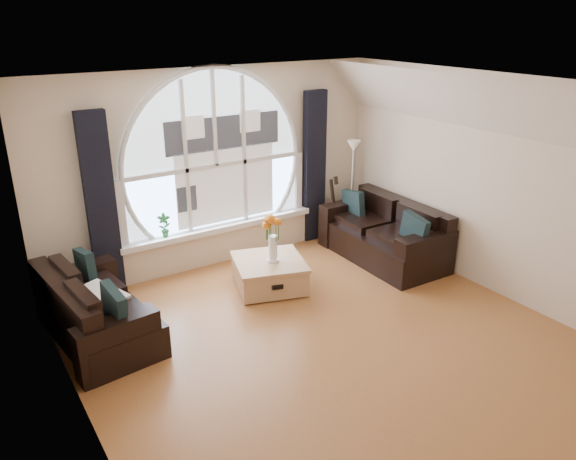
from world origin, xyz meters
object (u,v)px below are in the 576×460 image
(sofa_right, at_px, (383,233))
(vase_flowers, at_px, (273,233))
(coffee_chest, at_px, (269,272))
(guitar, at_px, (331,208))
(sofa_left, at_px, (97,305))
(floor_lamp, at_px, (352,193))
(potted_plant, at_px, (164,225))

(sofa_right, bearing_deg, vase_flowers, 179.76)
(coffee_chest, relative_size, guitar, 0.82)
(coffee_chest, bearing_deg, sofa_right, 14.12)
(sofa_left, height_order, guitar, guitar)
(sofa_left, height_order, floor_lamp, floor_lamp)
(sofa_left, relative_size, floor_lamp, 1.05)
(sofa_right, height_order, coffee_chest, sofa_right)
(sofa_left, bearing_deg, coffee_chest, -6.25)
(sofa_left, distance_m, sofa_right, 4.03)
(sofa_right, xyz_separation_m, coffee_chest, (-1.85, 0.11, -0.19))
(floor_lamp, xyz_separation_m, potted_plant, (-2.80, 0.47, -0.09))
(sofa_right, xyz_separation_m, potted_plant, (-2.81, 1.20, 0.31))
(sofa_right, bearing_deg, floor_lamp, 92.11)
(sofa_right, bearing_deg, sofa_left, -179.90)
(coffee_chest, height_order, vase_flowers, vase_flowers)
(potted_plant, bearing_deg, sofa_left, -138.10)
(sofa_left, bearing_deg, guitar, 6.34)
(coffee_chest, xyz_separation_m, floor_lamp, (1.84, 0.62, 0.59))
(floor_lamp, bearing_deg, vase_flowers, -159.56)
(coffee_chest, bearing_deg, floor_lamp, 36.27)
(floor_lamp, bearing_deg, guitar, 132.59)
(coffee_chest, distance_m, guitar, 1.87)
(sofa_left, relative_size, sofa_right, 0.90)
(sofa_left, bearing_deg, floor_lamp, 2.49)
(floor_lamp, relative_size, potted_plant, 4.88)
(sofa_right, relative_size, vase_flowers, 2.66)
(sofa_left, height_order, coffee_chest, sofa_left)
(sofa_left, xyz_separation_m, guitar, (3.81, 0.86, 0.13))
(coffee_chest, bearing_deg, vase_flowers, -45.33)
(coffee_chest, relative_size, potted_plant, 2.64)
(sofa_right, distance_m, floor_lamp, 0.84)
(guitar, bearing_deg, floor_lamp, -50.57)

